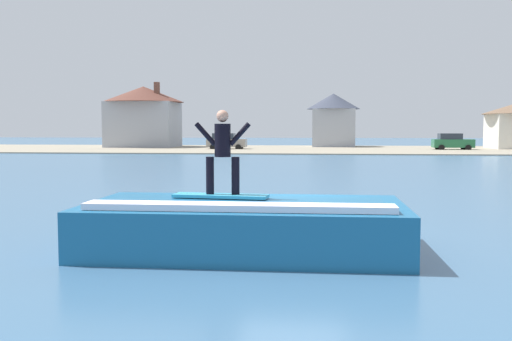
% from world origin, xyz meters
% --- Properties ---
extents(ground_plane, '(260.00, 260.00, 0.00)m').
position_xyz_m(ground_plane, '(0.00, 0.00, 0.00)').
color(ground_plane, '#3C6385').
extents(wave_crest, '(6.34, 3.31, 1.09)m').
position_xyz_m(wave_crest, '(-0.88, -1.48, 0.52)').
color(wave_crest, '#1A5E8C').
rests_on(wave_crest, ground_plane).
extents(surfboard, '(1.94, 0.67, 0.06)m').
position_xyz_m(surfboard, '(-1.35, -1.60, 1.13)').
color(surfboard, '#33A5CC').
rests_on(surfboard, wave_crest).
extents(surfer, '(1.13, 0.32, 1.67)m').
position_xyz_m(surfer, '(-1.31, -1.57, 2.08)').
color(surfer, black).
rests_on(surfer, surfboard).
extents(shoreline_bank, '(120.00, 24.62, 0.11)m').
position_xyz_m(shoreline_bank, '(0.00, 52.90, 0.05)').
color(shoreline_bank, gray).
rests_on(shoreline_bank, ground_plane).
extents(car_near_shore, '(4.38, 2.32, 1.86)m').
position_xyz_m(car_near_shore, '(-9.45, 51.77, 0.95)').
color(car_near_shore, gray).
rests_on(car_near_shore, ground_plane).
extents(car_far_shore, '(4.28, 2.16, 1.86)m').
position_xyz_m(car_far_shore, '(15.35, 52.29, 0.95)').
color(car_far_shore, '#23663D').
rests_on(car_far_shore, ground_plane).
extents(house_with_chimney, '(10.02, 10.02, 8.00)m').
position_xyz_m(house_with_chimney, '(-20.70, 57.69, 4.24)').
color(house_with_chimney, '#9EA3AD').
rests_on(house_with_chimney, ground_plane).
extents(house_small_cottage, '(6.69, 6.69, 6.77)m').
position_xyz_m(house_small_cottage, '(2.74, 61.28, 3.74)').
color(house_small_cottage, '#9EA3AD').
rests_on(house_small_cottage, ground_plane).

